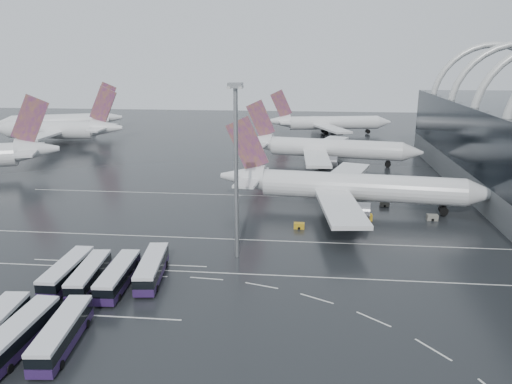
# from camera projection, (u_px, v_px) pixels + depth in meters

# --- Properties ---
(ground) EXTENTS (420.00, 420.00, 0.00)m
(ground) POSITION_uv_depth(u_px,v_px,m) (271.00, 269.00, 76.10)
(ground) COLOR black
(ground) RESTS_ON ground
(lane_marking_near) EXTENTS (120.00, 0.25, 0.01)m
(lane_marking_near) POSITION_uv_depth(u_px,v_px,m) (270.00, 275.00, 74.18)
(lane_marking_near) COLOR silver
(lane_marking_near) RESTS_ON ground
(lane_marking_mid) EXTENTS (120.00, 0.25, 0.01)m
(lane_marking_mid) POSITION_uv_depth(u_px,v_px,m) (276.00, 241.00, 87.59)
(lane_marking_mid) COLOR silver
(lane_marking_mid) RESTS_ON ground
(lane_marking_far) EXTENTS (120.00, 0.25, 0.01)m
(lane_marking_far) POSITION_uv_depth(u_px,v_px,m) (284.00, 196.00, 114.39)
(lane_marking_far) COLOR silver
(lane_marking_far) RESTS_ON ground
(bus_bay_line_south) EXTENTS (28.00, 0.25, 0.01)m
(bus_bay_line_south) POSITION_uv_depth(u_px,v_px,m) (73.00, 314.00, 63.11)
(bus_bay_line_south) COLOR silver
(bus_bay_line_south) RESTS_ON ground
(bus_bay_line_north) EXTENTS (28.00, 0.25, 0.01)m
(bus_bay_line_north) POSITION_uv_depth(u_px,v_px,m) (119.00, 263.00, 78.42)
(bus_bay_line_north) COLOR silver
(bus_bay_line_north) RESTS_ON ground
(airliner_main) EXTENTS (56.61, 49.38, 19.16)m
(airliner_main) POSITION_uv_depth(u_px,v_px,m) (347.00, 187.00, 103.79)
(airliner_main) COLOR silver
(airliner_main) RESTS_ON ground
(airliner_gate_b) EXTENTS (52.85, 46.96, 18.38)m
(airliner_gate_b) POSITION_uv_depth(u_px,v_px,m) (326.00, 149.00, 146.14)
(airliner_gate_b) COLOR silver
(airliner_gate_b) RESTS_ON ground
(airliner_gate_c) EXTENTS (50.04, 45.53, 17.87)m
(airliner_gate_c) POSITION_uv_depth(u_px,v_px,m) (327.00, 123.00, 198.56)
(airliner_gate_c) COLOR silver
(airliner_gate_c) RESTS_ON ground
(jet_remote_mid) EXTENTS (47.78, 38.40, 20.95)m
(jet_remote_mid) POSITION_uv_depth(u_px,v_px,m) (60.00, 130.00, 175.31)
(jet_remote_mid) COLOR silver
(jet_remote_mid) RESTS_ON ground
(jet_remote_far) EXTENTS (46.20, 37.62, 20.65)m
(jet_remote_far) POSITION_uv_depth(u_px,v_px,m) (63.00, 122.00, 195.88)
(jet_remote_far) COLOR silver
(jet_remote_far) RESTS_ON ground
(bus_row_near_a) EXTENTS (3.16, 12.77, 3.14)m
(bus_row_near_a) POSITION_uv_depth(u_px,v_px,m) (67.00, 272.00, 71.28)
(bus_row_near_a) COLOR #2A1541
(bus_row_near_a) RESTS_ON ground
(bus_row_near_b) EXTENTS (3.76, 12.40, 3.01)m
(bus_row_near_b) POSITION_uv_depth(u_px,v_px,m) (89.00, 275.00, 70.44)
(bus_row_near_b) COLOR #2A1541
(bus_row_near_b) RESTS_ON ground
(bus_row_near_c) EXTENTS (3.43, 12.72, 3.10)m
(bus_row_near_c) POSITION_uv_depth(u_px,v_px,m) (118.00, 276.00, 70.02)
(bus_row_near_c) COLOR #2A1541
(bus_row_near_c) RESTS_ON ground
(bus_row_near_d) EXTENTS (4.32, 13.08, 3.16)m
(bus_row_near_d) POSITION_uv_depth(u_px,v_px,m) (152.00, 268.00, 72.49)
(bus_row_near_d) COLOR #2A1541
(bus_row_near_d) RESTS_ON ground
(bus_row_far_b) EXTENTS (3.38, 13.19, 3.23)m
(bus_row_far_b) POSITION_uv_depth(u_px,v_px,m) (19.00, 335.00, 55.33)
(bus_row_far_b) COLOR #2A1541
(bus_row_far_b) RESTS_ON ground
(bus_row_far_c) EXTENTS (4.03, 12.94, 3.13)m
(bus_row_far_c) POSITION_uv_depth(u_px,v_px,m) (62.00, 333.00, 55.76)
(bus_row_far_c) COLOR #2A1541
(bus_row_far_c) RESTS_ON ground
(floodlight_mast) EXTENTS (2.12, 2.12, 27.65)m
(floodlight_mast) POSITION_uv_depth(u_px,v_px,m) (236.00, 151.00, 76.21)
(floodlight_mast) COLOR gray
(floodlight_mast) RESTS_ON ground
(gse_cart_belly_a) EXTENTS (2.26, 1.34, 1.23)m
(gse_cart_belly_a) POSITION_uv_depth(u_px,v_px,m) (366.00, 217.00, 98.15)
(gse_cart_belly_a) COLOR #B98E18
(gse_cart_belly_a) RESTS_ON ground
(gse_cart_belly_b) EXTENTS (1.94, 1.14, 1.06)m
(gse_cart_belly_b) POSITION_uv_depth(u_px,v_px,m) (385.00, 204.00, 107.01)
(gse_cart_belly_b) COLOR slate
(gse_cart_belly_b) RESTS_ON ground
(gse_cart_belly_c) EXTENTS (1.99, 1.17, 1.08)m
(gse_cart_belly_c) POSITION_uv_depth(u_px,v_px,m) (299.00, 226.00, 93.60)
(gse_cart_belly_c) COLOR #B98E18
(gse_cart_belly_c) RESTS_ON ground
(gse_cart_belly_d) EXTENTS (2.11, 1.25, 1.15)m
(gse_cart_belly_d) POSITION_uv_depth(u_px,v_px,m) (432.00, 217.00, 98.18)
(gse_cart_belly_d) COLOR slate
(gse_cart_belly_d) RESTS_ON ground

